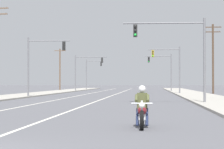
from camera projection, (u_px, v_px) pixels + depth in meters
lane_stripe_center at (115, 94)px, 53.79m from camera, size 0.16×100.00×0.01m
lane_stripe_left at (85, 94)px, 54.13m from camera, size 0.16×100.00×0.01m
sidewalk_kerb_right at (197, 95)px, 47.95m from camera, size 4.40×110.00×0.14m
sidewalk_kerb_left at (27, 95)px, 49.69m from camera, size 4.40×110.00×0.14m
motorcycle_with_rider at (142, 111)px, 14.66m from camera, size 0.70×2.19×1.46m
traffic_signal_near_right at (180, 46)px, 30.55m from camera, size 5.94×0.53×6.20m
traffic_signal_near_left at (40, 58)px, 43.75m from camera, size 4.46×0.47×6.20m
traffic_signal_mid_right at (171, 63)px, 55.21m from camera, size 4.17×0.37×6.20m
traffic_signal_mid_left at (85, 67)px, 72.46m from camera, size 5.55×0.46×6.20m
traffic_signal_far_right at (164, 67)px, 69.85m from camera, size 4.42×0.46×6.20m
traffic_signal_far_left at (91, 70)px, 86.48m from camera, size 3.63×0.54×6.20m
utility_pole_right_far at (213, 56)px, 57.56m from camera, size 2.27×0.26×9.46m
utility_pole_left_far at (60, 68)px, 81.47m from camera, size 2.21×0.26×8.02m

